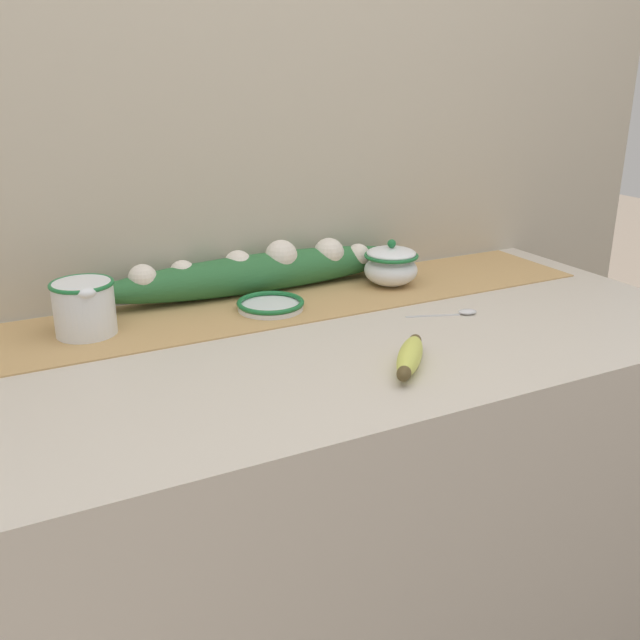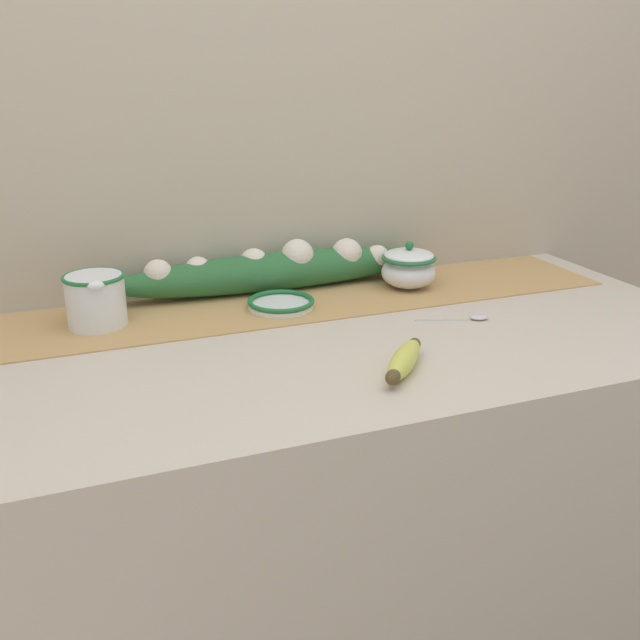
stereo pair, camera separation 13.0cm
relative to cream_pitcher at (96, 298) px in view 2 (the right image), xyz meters
name	(u,v)px [view 2 (the right image)]	position (x,y,z in m)	size (l,w,h in m)	color
countertop	(327,533)	(0.40, -0.22, -0.51)	(1.59, 0.73, 0.89)	beige
back_wall	(264,151)	(0.40, 0.17, 0.25)	(2.39, 0.04, 2.40)	#B7AD99
table_runner	(290,302)	(0.40, 0.00, -0.06)	(1.46, 0.28, 0.00)	tan
cream_pitcher	(96,298)	(0.00, 0.00, 0.00)	(0.12, 0.14, 0.11)	white
sugar_bowl	(408,267)	(0.69, 0.00, -0.01)	(0.13, 0.13, 0.11)	white
small_dish	(281,303)	(0.37, -0.03, -0.05)	(0.14, 0.14, 0.02)	white
banana	(404,360)	(0.46, -0.41, -0.04)	(0.14, 0.15, 0.04)	#CCD156
spoon	(474,317)	(0.72, -0.24, -0.05)	(0.15, 0.07, 0.01)	silver
poinsettia_garland	(277,269)	(0.40, 0.09, -0.01)	(0.76, 0.10, 0.11)	#2D6B38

